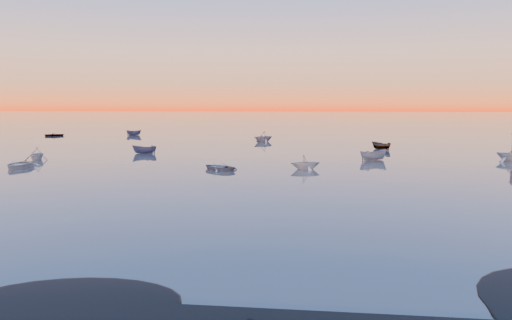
# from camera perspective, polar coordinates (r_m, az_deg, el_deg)

# --- Properties ---
(ground) EXTENTS (600.00, 600.00, 0.00)m
(ground) POSITION_cam_1_polar(r_m,az_deg,el_deg) (118.40, 3.39, 3.30)
(ground) COLOR #685F57
(ground) RESTS_ON ground
(mud_lobes) EXTENTS (140.00, 6.00, 0.07)m
(mud_lobes) POSITION_cam_1_polar(r_m,az_deg,el_deg) (19.60, -15.84, -13.03)
(mud_lobes) COLOR black
(mud_lobes) RESTS_ON ground
(moored_fleet) EXTENTS (124.00, 58.00, 1.20)m
(moored_fleet) POSITION_cam_1_polar(r_m,az_deg,el_deg) (71.67, 1.05, 1.27)
(moored_fleet) COLOR silver
(moored_fleet) RESTS_ON ground
(boat_near_center) EXTENTS (2.93, 3.84, 1.23)m
(boat_near_center) POSITION_cam_1_polar(r_m,az_deg,el_deg) (59.00, 13.27, -0.02)
(boat_near_center) COLOR slate
(boat_near_center) RESTS_ON ground
(boat_near_right) EXTENTS (4.23, 3.90, 1.40)m
(boat_near_right) POSITION_cam_1_polar(r_m,az_deg,el_deg) (62.93, 27.22, -0.17)
(boat_near_right) COLOR silver
(boat_near_right) RESTS_ON ground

